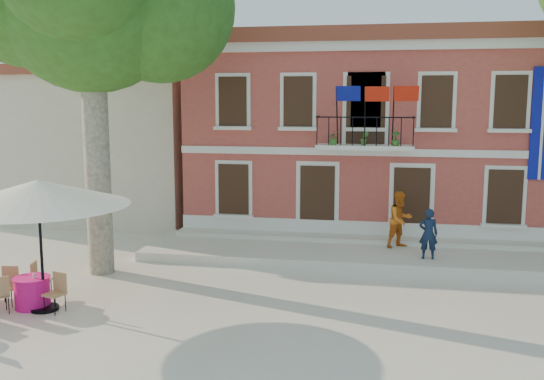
{
  "coord_description": "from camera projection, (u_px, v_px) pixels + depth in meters",
  "views": [
    {
      "loc": [
        2.62,
        -14.77,
        5.12
      ],
      "look_at": [
        -0.75,
        3.5,
        2.29
      ],
      "focal_mm": 40.0,
      "sensor_mm": 36.0,
      "label": 1
    }
  ],
  "objects": [
    {
      "name": "terrace",
      "position": [
        361.0,
        254.0,
        19.5
      ],
      "size": [
        14.0,
        3.4,
        0.3
      ],
      "primitive_type": "cube",
      "color": "silver",
      "rests_on": "ground"
    },
    {
      "name": "main_building",
      "position": [
        368.0,
        131.0,
        24.38
      ],
      "size": [
        13.5,
        9.59,
        7.5
      ],
      "color": "#A73C3C",
      "rests_on": "ground"
    },
    {
      "name": "pedestrian_orange",
      "position": [
        400.0,
        220.0,
        19.61
      ],
      "size": [
        1.13,
        1.1,
        1.84
      ],
      "primitive_type": "imported",
      "rotation": [
        0.0,
        0.0,
        0.66
      ],
      "color": "orange",
      "rests_on": "terrace"
    },
    {
      "name": "pedestrian_navy",
      "position": [
        428.0,
        234.0,
        18.22
      ],
      "size": [
        0.57,
        0.37,
        1.54
      ],
      "primitive_type": "imported",
      "rotation": [
        0.0,
        0.0,
        3.13
      ],
      "color": "#101E38",
      "rests_on": "terrace"
    },
    {
      "name": "cafe_table_1",
      "position": [
        32.0,
        291.0,
        14.88
      ],
      "size": [
        1.82,
        1.8,
        0.95
      ],
      "color": "#E51591",
      "rests_on": "ground"
    },
    {
      "name": "neighbor_west",
      "position": [
        113.0,
        140.0,
        27.51
      ],
      "size": [
        9.4,
        9.4,
        6.4
      ],
      "color": "beige",
      "rests_on": "ground"
    },
    {
      "name": "patio_umbrella",
      "position": [
        38.0,
        193.0,
        14.34
      ],
      "size": [
        4.31,
        4.31,
        3.21
      ],
      "color": "black",
      "rests_on": "ground"
    },
    {
      "name": "ground",
      "position": [
        276.0,
        299.0,
        15.6
      ],
      "size": [
        90.0,
        90.0,
        0.0
      ],
      "primitive_type": "plane",
      "color": "beige",
      "rests_on": "ground"
    }
  ]
}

